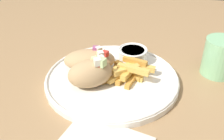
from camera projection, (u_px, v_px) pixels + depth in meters
The scene contains 7 objects.
table at pixel (129, 93), 0.70m from camera, with size 1.30×1.30×0.73m.
plate at pixel (112, 79), 0.62m from camera, with size 0.31×0.31×0.02m.
pita_sandwich_near at pixel (91, 73), 0.57m from camera, with size 0.12×0.12×0.07m.
pita_sandwich_far at pixel (90, 60), 0.63m from camera, with size 0.14×0.11×0.06m.
fries_pile at pixel (129, 72), 0.61m from camera, with size 0.12×0.10×0.04m.
sauce_ramekin at pixel (131, 54), 0.66m from camera, with size 0.07×0.07×0.04m.
water_glass at pixel (220, 59), 0.63m from camera, with size 0.08×0.08×0.09m.
Camera 1 is at (0.09, -0.55, 1.09)m, focal length 42.00 mm.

